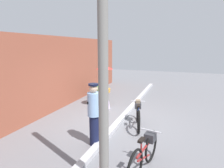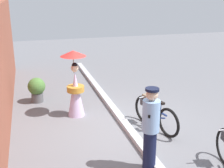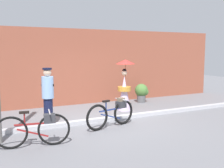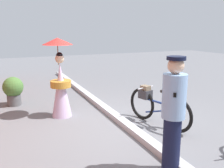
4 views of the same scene
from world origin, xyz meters
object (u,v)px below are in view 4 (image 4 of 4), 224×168
bicycle_near_officer (156,106)px  potted_plant_by_door (14,89)px  person_with_parasol (60,80)px  person_officer (173,112)px

bicycle_near_officer → potted_plant_by_door: (2.80, 2.83, 0.03)m
person_with_parasol → potted_plant_by_door: size_ratio=2.35×
person_officer → person_with_parasol: bearing=17.4°
person_officer → potted_plant_by_door: person_officer is taller
bicycle_near_officer → person_with_parasol: 2.33m
bicycle_near_officer → potted_plant_by_door: bicycle_near_officer is taller
bicycle_near_officer → person_officer: 1.94m
person_officer → person_with_parasol: person_with_parasol is taller
bicycle_near_officer → person_with_parasol: bearing=52.4°
bicycle_near_officer → potted_plant_by_door: bearing=45.2°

